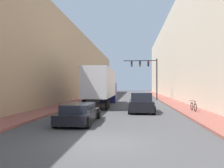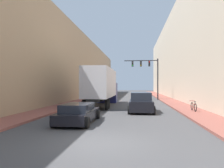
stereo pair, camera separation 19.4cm
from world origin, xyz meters
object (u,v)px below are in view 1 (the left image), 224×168
(parked_bicycle, at_px, (194,106))
(sedan_car, at_px, (79,113))
(semi_truck, at_px, (102,86))
(suv_car, at_px, (141,103))
(traffic_signal_gantry, at_px, (148,71))

(parked_bicycle, bearing_deg, sedan_car, -144.73)
(semi_truck, height_order, sedan_car, semi_truck)
(suv_car, bearing_deg, parked_bicycle, -1.09)
(traffic_signal_gantry, bearing_deg, sedan_car, -104.16)
(sedan_car, relative_size, suv_car, 0.96)
(parked_bicycle, bearing_deg, suv_car, 178.91)
(traffic_signal_gantry, bearing_deg, parked_bicycle, -80.31)
(semi_truck, distance_m, traffic_signal_gantry, 12.95)
(traffic_signal_gantry, distance_m, parked_bicycle, 17.44)
(suv_car, distance_m, parked_bicycle, 4.53)
(traffic_signal_gantry, bearing_deg, suv_car, -95.75)
(sedan_car, xyz_separation_m, parked_bicycle, (8.59, 6.07, -0.07))
(sedan_car, relative_size, parked_bicycle, 2.59)
(semi_truck, bearing_deg, sedan_car, -88.64)
(traffic_signal_gantry, bearing_deg, semi_truck, -118.21)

